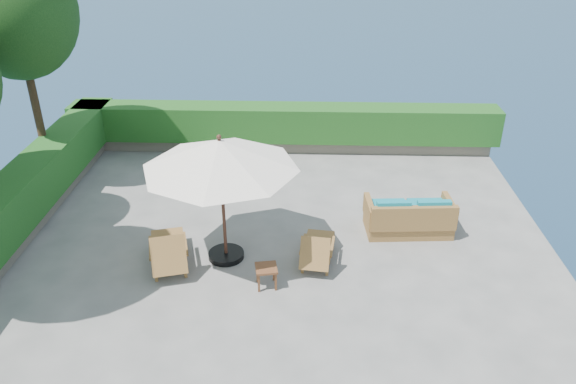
{
  "coord_description": "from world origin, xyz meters",
  "views": [
    {
      "loc": [
        0.66,
        -9.77,
        6.68
      ],
      "look_at": [
        0.3,
        0.8,
        1.1
      ],
      "focal_mm": 35.0,
      "sensor_mm": 36.0,
      "label": 1
    }
  ],
  "objects_px": {
    "wicker_loveseat": "(409,218)",
    "lounge_left": "(168,250)",
    "patio_umbrella": "(220,155)",
    "lounge_right": "(317,249)",
    "side_table": "(266,271)"
  },
  "relations": [
    {
      "from": "side_table",
      "to": "lounge_left",
      "type": "bearing_deg",
      "value": 163.56
    },
    {
      "from": "side_table",
      "to": "wicker_loveseat",
      "type": "relative_size",
      "value": 0.24
    },
    {
      "from": "lounge_left",
      "to": "side_table",
      "type": "distance_m",
      "value": 2.1
    },
    {
      "from": "wicker_loveseat",
      "to": "lounge_right",
      "type": "bearing_deg",
      "value": -152.22
    },
    {
      "from": "lounge_left",
      "to": "lounge_right",
      "type": "height_order",
      "value": "lounge_left"
    },
    {
      "from": "wicker_loveseat",
      "to": "lounge_left",
      "type": "bearing_deg",
      "value": -167.42
    },
    {
      "from": "patio_umbrella",
      "to": "lounge_left",
      "type": "distance_m",
      "value": 2.25
    },
    {
      "from": "lounge_right",
      "to": "side_table",
      "type": "relative_size",
      "value": 3.13
    },
    {
      "from": "lounge_left",
      "to": "side_table",
      "type": "xyz_separation_m",
      "value": [
        2.01,
        -0.59,
        -0.03
      ]
    },
    {
      "from": "lounge_left",
      "to": "lounge_right",
      "type": "xyz_separation_m",
      "value": [
        2.99,
        0.22,
        -0.05
      ]
    },
    {
      "from": "patio_umbrella",
      "to": "lounge_right",
      "type": "bearing_deg",
      "value": -3.88
    },
    {
      "from": "lounge_right",
      "to": "side_table",
      "type": "height_order",
      "value": "lounge_right"
    },
    {
      "from": "patio_umbrella",
      "to": "wicker_loveseat",
      "type": "relative_size",
      "value": 1.66
    },
    {
      "from": "patio_umbrella",
      "to": "wicker_loveseat",
      "type": "bearing_deg",
      "value": 16.01
    },
    {
      "from": "lounge_right",
      "to": "wicker_loveseat",
      "type": "xyz_separation_m",
      "value": [
        2.05,
        1.26,
        0.02
      ]
    }
  ]
}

